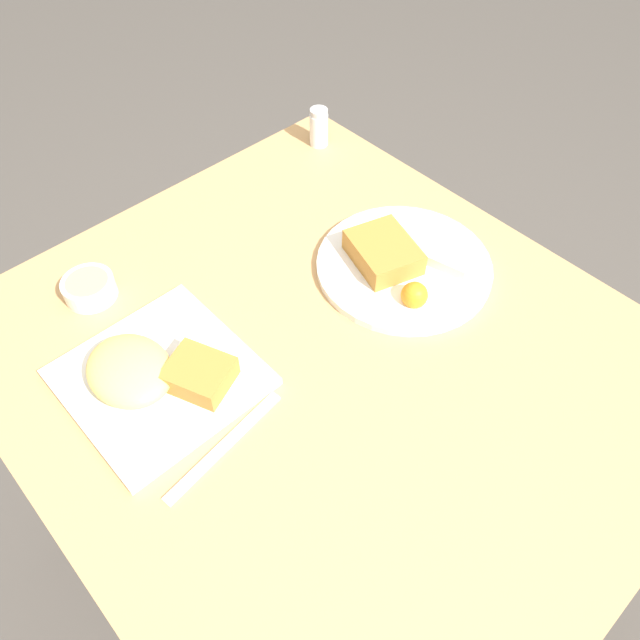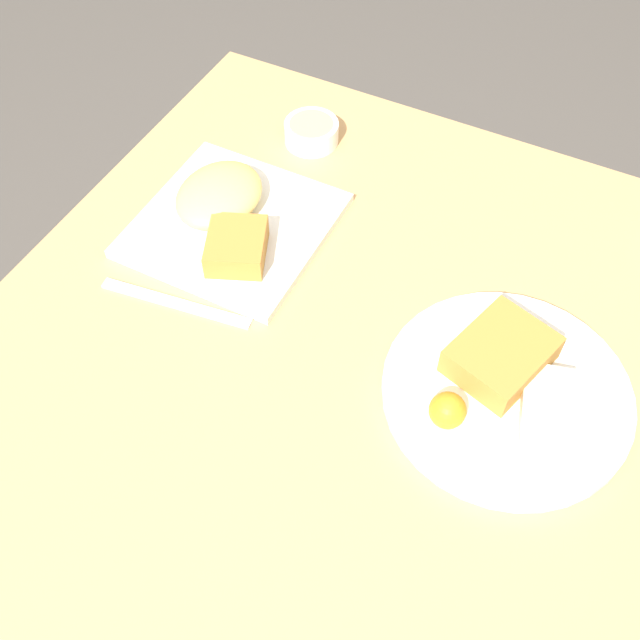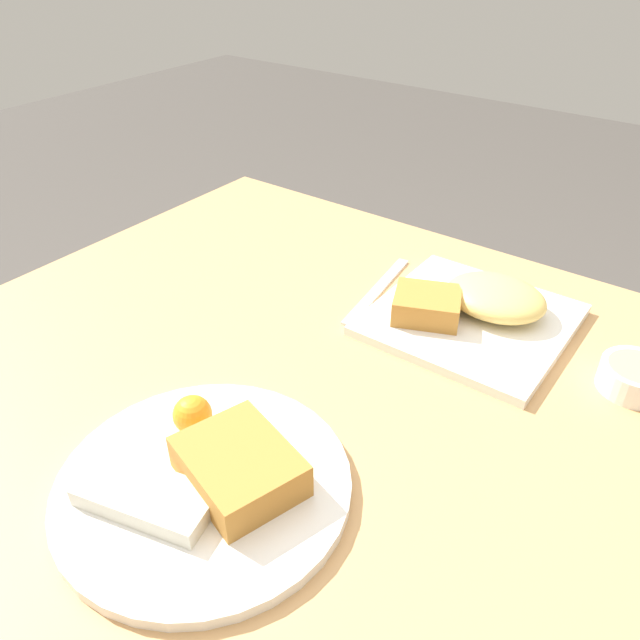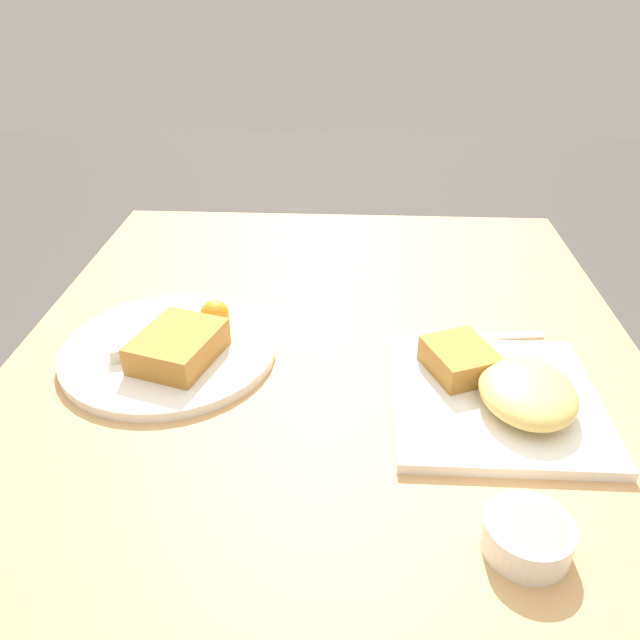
{
  "view_description": "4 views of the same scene",
  "coord_description": "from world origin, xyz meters",
  "px_view_note": "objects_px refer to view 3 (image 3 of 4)",
  "views": [
    {
      "loc": [
        0.41,
        -0.4,
        1.49
      ],
      "look_at": [
        -0.04,
        0.02,
        0.76
      ],
      "focal_mm": 35.0,
      "sensor_mm": 36.0,
      "label": 1
    },
    {
      "loc": [
        0.48,
        0.24,
        1.5
      ],
      "look_at": [
        -0.02,
        -0.02,
        0.76
      ],
      "focal_mm": 42.0,
      "sensor_mm": 36.0,
      "label": 2
    },
    {
      "loc": [
        -0.39,
        0.5,
        1.23
      ],
      "look_at": [
        -0.0,
        -0.04,
        0.78
      ],
      "focal_mm": 35.0,
      "sensor_mm": 36.0,
      "label": 3
    },
    {
      "loc": [
        -0.76,
        -0.03,
        1.22
      ],
      "look_at": [
        -0.03,
        0.01,
        0.78
      ],
      "focal_mm": 35.0,
      "sensor_mm": 36.0,
      "label": 4
    }
  ],
  "objects_px": {
    "plate_oval_far": "(207,478)",
    "sauce_ramekin": "(635,377)",
    "butter_knife": "(377,290)",
    "plate_square_near": "(474,309)"
  },
  "relations": [
    {
      "from": "plate_oval_far",
      "to": "sauce_ramekin",
      "type": "relative_size",
      "value": 3.53
    },
    {
      "from": "plate_square_near",
      "to": "plate_oval_far",
      "type": "relative_size",
      "value": 0.86
    },
    {
      "from": "plate_square_near",
      "to": "butter_knife",
      "type": "distance_m",
      "value": 0.16
    },
    {
      "from": "sauce_ramekin",
      "to": "plate_square_near",
      "type": "bearing_deg",
      "value": -4.78
    },
    {
      "from": "plate_oval_far",
      "to": "butter_knife",
      "type": "distance_m",
      "value": 0.44
    },
    {
      "from": "plate_oval_far",
      "to": "sauce_ramekin",
      "type": "bearing_deg",
      "value": -126.13
    },
    {
      "from": "plate_oval_far",
      "to": "sauce_ramekin",
      "type": "height_order",
      "value": "plate_oval_far"
    },
    {
      "from": "plate_square_near",
      "to": "butter_knife",
      "type": "bearing_deg",
      "value": 3.69
    },
    {
      "from": "butter_knife",
      "to": "plate_square_near",
      "type": "bearing_deg",
      "value": 86.01
    },
    {
      "from": "plate_oval_far",
      "to": "plate_square_near",
      "type": "bearing_deg",
      "value": -101.31
    }
  ]
}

